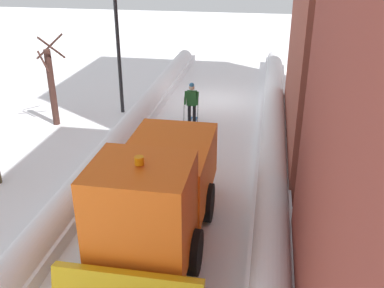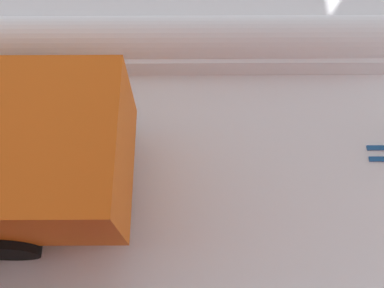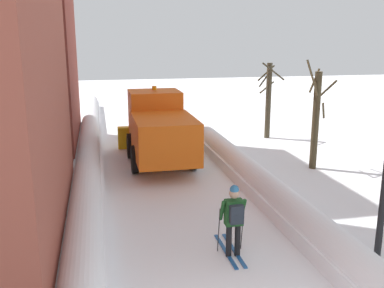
# 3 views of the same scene
# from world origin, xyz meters

# --- Properties ---
(ground_plane) EXTENTS (80.00, 80.00, 0.00)m
(ground_plane) POSITION_xyz_m (0.00, 10.00, 0.00)
(ground_plane) COLOR white
(snowbank_right) EXTENTS (1.10, 36.00, 0.90)m
(snowbank_right) POSITION_xyz_m (2.87, 10.00, 0.33)
(snowbank_right) COLOR white
(snowbank_right) RESTS_ON ground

